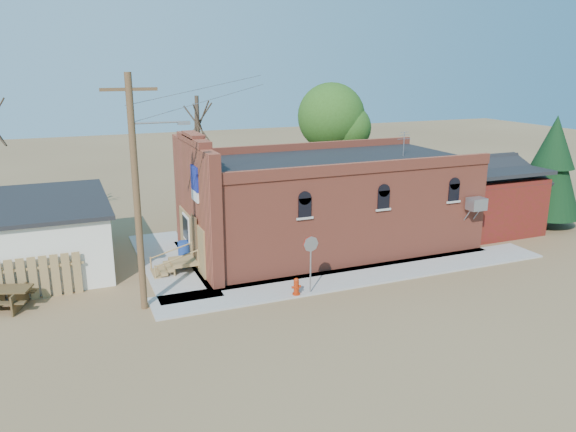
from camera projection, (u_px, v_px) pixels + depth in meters
name	position (u px, v px, depth m)	size (l,w,h in m)	color
ground	(344.00, 288.00, 23.97)	(120.00, 120.00, 0.00)	brown
sidewalk_south	(364.00, 276.00, 25.31)	(19.00, 2.20, 0.08)	#9E9991
sidewalk_west	(170.00, 262.00, 27.00)	(2.60, 10.00, 0.08)	#9E9991
brick_bar	(324.00, 203.00, 28.86)	(16.40, 7.97, 6.30)	#A94833
red_shed	(477.00, 189.00, 32.50)	(5.40, 6.40, 4.30)	#541F0E
wood_fence	(16.00, 280.00, 22.43)	(5.20, 0.10, 1.80)	olive
utility_pole	(138.00, 189.00, 20.80)	(3.12, 0.26, 9.00)	#4F3A1F
tree_bare_near	(198.00, 122.00, 32.91)	(2.80, 2.80, 7.65)	#4B3D2B
tree_leafy	(331.00, 117.00, 36.67)	(4.40, 4.40, 8.15)	#4B3D2B
evergreen_tree	(552.00, 164.00, 32.25)	(3.60, 3.60, 6.50)	#4B3D2B
fire_hydrant	(296.00, 286.00, 23.03)	(0.40, 0.37, 0.73)	#A42609
stop_sign	(311.00, 249.00, 22.87)	(0.66, 0.11, 2.44)	gray
trash_barrel	(184.00, 251.00, 27.17)	(0.59, 0.59, 0.90)	navy
picnic_table	(3.00, 296.00, 21.81)	(2.45, 2.13, 0.86)	#4C391E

